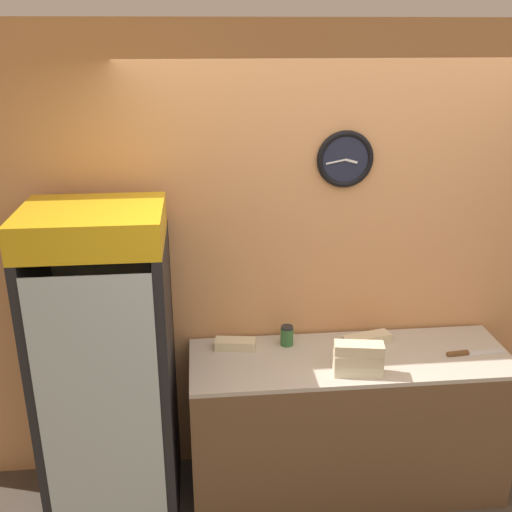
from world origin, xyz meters
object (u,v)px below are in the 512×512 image
Objects in this scene: beverage_cooler at (107,353)px; sandwich_stack_top at (359,349)px; sandwich_stack_bottom at (358,369)px; condiment_jar at (287,336)px; sandwich_flat_right at (367,339)px; chefs_knife at (467,353)px; sandwich_flat_left at (235,344)px; sandwich_stack_middle at (358,359)px.

sandwich_stack_top is at bearing -8.15° from beverage_cooler.
sandwich_stack_bottom is at bearing -8.15° from beverage_cooler.
sandwich_flat_right is at bearing -4.20° from condiment_jar.
chefs_knife is at bearing 11.74° from sandwich_stack_top.
beverage_cooler is 15.28× the size of condiment_jar.
sandwich_stack_top is 0.77× the size of chefs_knife.
condiment_jar is (1.01, 0.16, -0.03)m from beverage_cooler.
beverage_cooler is at bearing -170.81° from condiment_jar.
sandwich_stack_top reaches higher than sandwich_flat_left.
beverage_cooler reaches higher than sandwich_stack_top.
sandwich_flat_left is at bearing 178.63° from sandwich_flat_right.
beverage_cooler is 7.44× the size of sandwich_flat_left.
sandwich_stack_top reaches higher than chefs_knife.
sandwich_stack_middle is 2.26× the size of condiment_jar.
sandwich_stack_middle is 0.90× the size of sandwich_flat_right.
beverage_cooler is 1.49m from sandwich_flat_right.
sandwich_stack_middle is 0.36m from sandwich_flat_right.
sandwich_stack_top is (-0.00, 0.00, 0.12)m from sandwich_stack_bottom.
sandwich_flat_right is (0.14, 0.32, -0.00)m from sandwich_stack_bottom.
sandwich_stack_top is 2.28× the size of condiment_jar.
sandwich_stack_middle is (1.35, -0.19, -0.00)m from beverage_cooler.
beverage_cooler is at bearing 171.85° from sandwich_stack_bottom.
beverage_cooler is at bearing 171.85° from sandwich_stack_middle.
condiment_jar is (-0.33, 0.36, -0.09)m from sandwich_stack_top.
sandwich_stack_bottom reaches higher than sandwich_flat_right.
sandwich_stack_top is at bearing -46.92° from condiment_jar.
sandwich_stack_middle is at bearing -28.06° from sandwich_flat_left.
sandwich_flat_right reaches higher than chefs_knife.
condiment_jar is (-0.33, 0.36, 0.03)m from sandwich_stack_bottom.
sandwich_flat_right is at bearing 4.97° from beverage_cooler.
sandwich_stack_middle reaches higher than sandwich_stack_bottom.
chefs_knife is (0.68, 0.14, -0.02)m from sandwich_stack_bottom.
chefs_knife is 1.04m from condiment_jar.
chefs_knife is at bearing 11.74° from sandwich_stack_middle.
sandwich_flat_left is at bearing 11.79° from beverage_cooler.
beverage_cooler reaches higher than sandwich_stack_bottom.
sandwich_stack_bottom is at bearing 0.00° from sandwich_stack_top.
sandwich_stack_middle is at bearing -168.26° from chefs_knife.
sandwich_flat_right is (1.48, 0.13, -0.07)m from beverage_cooler.
sandwich_flat_left is at bearing 151.94° from sandwich_stack_top.
beverage_cooler is at bearing 171.85° from sandwich_stack_top.
beverage_cooler reaches higher than condiment_jar.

